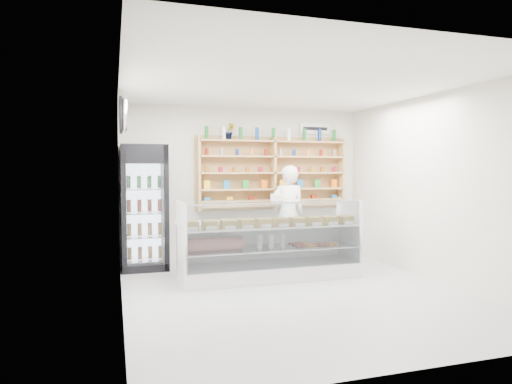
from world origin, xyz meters
name	(u,v)px	position (x,y,z in m)	size (l,w,h in m)	color
room	(296,190)	(0.00, 0.00, 1.40)	(5.00, 5.00, 5.00)	#9D9EA2
display_counter	(270,256)	(-0.06, 0.90, 0.34)	(2.75, 0.82, 1.20)	white
shop_worker	(288,215)	(0.59, 1.83, 0.87)	(0.63, 0.41, 1.73)	silver
drinks_cooler	(144,207)	(-1.85, 2.13, 1.04)	(0.75, 0.73, 2.07)	black
wall_shelving	(273,173)	(0.50, 2.34, 1.59)	(2.84, 0.28, 1.33)	tan
potted_plant	(230,132)	(-0.33, 2.34, 2.34)	(0.16, 0.13, 0.30)	#1E6626
security_mirror	(124,115)	(-2.17, 1.20, 2.45)	(0.15, 0.50, 0.50)	silver
wall_sign	(315,129)	(1.40, 2.47, 2.45)	(0.62, 0.03, 0.20)	white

